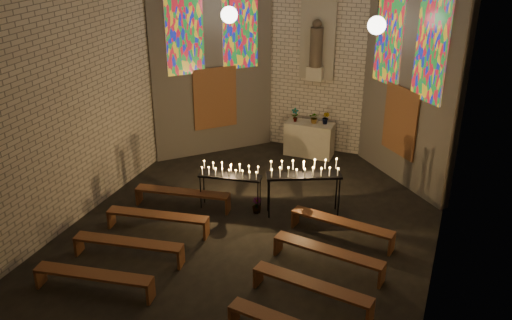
# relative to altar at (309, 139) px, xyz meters

# --- Properties ---
(floor) EXTENTS (12.00, 12.00, 0.00)m
(floor) POSITION_rel_altar_xyz_m (0.00, -5.45, -0.50)
(floor) COLOR black
(floor) RESTS_ON ground
(room) EXTENTS (8.22, 12.43, 7.00)m
(room) POSITION_rel_altar_xyz_m (-0.00, -2.08, 3.22)
(room) COLOR beige
(room) RESTS_ON ground
(altar) EXTENTS (1.40, 0.60, 1.00)m
(altar) POSITION_rel_altar_xyz_m (0.00, 0.00, 0.00)
(altar) COLOR beige
(altar) RESTS_ON ground
(flower_vase_left) EXTENTS (0.25, 0.21, 0.41)m
(flower_vase_left) POSITION_rel_altar_xyz_m (-0.45, -0.03, 0.70)
(flower_vase_left) COLOR #4C723F
(flower_vase_left) RESTS_ON altar
(flower_vase_center) EXTENTS (0.34, 0.30, 0.34)m
(flower_vase_center) POSITION_rel_altar_xyz_m (0.12, 0.05, 0.67)
(flower_vase_center) COLOR #4C723F
(flower_vase_center) RESTS_ON altar
(flower_vase_right) EXTENTS (0.25, 0.23, 0.39)m
(flower_vase_right) POSITION_rel_altar_xyz_m (0.45, 0.08, 0.69)
(flower_vase_right) COLOR #4C723F
(flower_vase_right) RESTS_ON altar
(aisle_flower_pot) EXTENTS (0.26, 0.26, 0.39)m
(aisle_flower_pot) POSITION_rel_altar_xyz_m (-0.20, -3.79, -0.31)
(aisle_flower_pot) COLOR #4C723F
(aisle_flower_pot) RESTS_ON ground
(votive_stand_left) EXTENTS (1.55, 0.60, 1.11)m
(votive_stand_left) POSITION_rel_altar_xyz_m (-0.87, -3.82, 0.46)
(votive_stand_left) COLOR black
(votive_stand_left) RESTS_ON ground
(votive_stand_right) EXTENTS (1.78, 1.10, 1.29)m
(votive_stand_right) POSITION_rel_altar_xyz_m (0.85, -3.43, 0.61)
(votive_stand_right) COLOR black
(votive_stand_right) RESTS_ON ground
(pew_left_0) EXTENTS (2.37, 0.68, 0.45)m
(pew_left_0) POSITION_rel_altar_xyz_m (-1.98, -4.20, -0.13)
(pew_left_0) COLOR brown
(pew_left_0) RESTS_ON ground
(pew_right_0) EXTENTS (2.37, 0.68, 0.45)m
(pew_right_0) POSITION_rel_altar_xyz_m (1.98, -4.20, -0.13)
(pew_right_0) COLOR brown
(pew_right_0) RESTS_ON ground
(pew_left_1) EXTENTS (2.37, 0.68, 0.45)m
(pew_left_1) POSITION_rel_altar_xyz_m (-1.98, -5.40, -0.13)
(pew_left_1) COLOR brown
(pew_left_1) RESTS_ON ground
(pew_right_1) EXTENTS (2.37, 0.68, 0.45)m
(pew_right_1) POSITION_rel_altar_xyz_m (1.98, -5.40, -0.13)
(pew_right_1) COLOR brown
(pew_right_1) RESTS_ON ground
(pew_left_2) EXTENTS (2.37, 0.68, 0.45)m
(pew_left_2) POSITION_rel_altar_xyz_m (-1.98, -6.60, -0.13)
(pew_left_2) COLOR brown
(pew_left_2) RESTS_ON ground
(pew_right_2) EXTENTS (2.37, 0.68, 0.45)m
(pew_right_2) POSITION_rel_altar_xyz_m (1.98, -6.60, -0.13)
(pew_right_2) COLOR brown
(pew_right_2) RESTS_ON ground
(pew_left_3) EXTENTS (2.37, 0.68, 0.45)m
(pew_left_3) POSITION_rel_altar_xyz_m (-1.98, -7.80, -0.13)
(pew_left_3) COLOR brown
(pew_left_3) RESTS_ON ground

